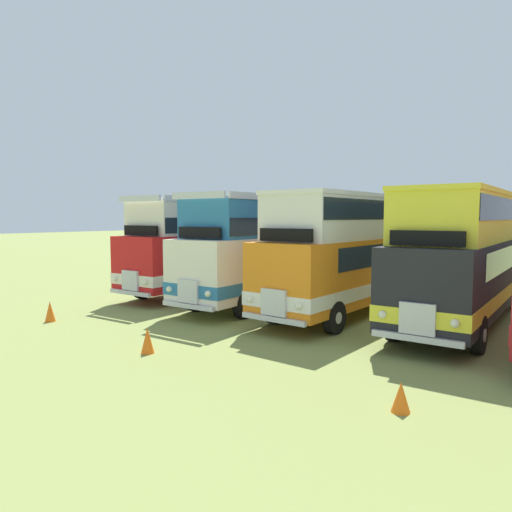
{
  "coord_description": "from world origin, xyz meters",
  "views": [
    {
      "loc": [
        6.04,
        -17.06,
        3.66
      ],
      "look_at": [
        -6.86,
        -0.13,
        1.89
      ],
      "focal_mm": 33.34,
      "sensor_mm": 36.0,
      "label": 1
    }
  ],
  "objects_px": {
    "bus_fourth_in_row": "(468,251)",
    "cone_near_end": "(50,311)",
    "bus_second_in_row": "(275,247)",
    "cone_far_end": "(401,397)",
    "bus_first_in_row": "(211,244)",
    "bus_third_in_row": "(362,247)",
    "cone_mid_row": "(147,340)"
  },
  "relations": [
    {
      "from": "bus_first_in_row",
      "to": "cone_far_end",
      "type": "height_order",
      "value": "bus_first_in_row"
    },
    {
      "from": "bus_second_in_row",
      "to": "bus_third_in_row",
      "type": "height_order",
      "value": "bus_second_in_row"
    },
    {
      "from": "bus_first_in_row",
      "to": "bus_third_in_row",
      "type": "bearing_deg",
      "value": 2.2
    },
    {
      "from": "bus_third_in_row",
      "to": "bus_fourth_in_row",
      "type": "xyz_separation_m",
      "value": [
        3.88,
        0.22,
        -0.0
      ]
    },
    {
      "from": "bus_fourth_in_row",
      "to": "bus_first_in_row",
      "type": "bearing_deg",
      "value": -177.46
    },
    {
      "from": "bus_fourth_in_row",
      "to": "cone_near_end",
      "type": "distance_m",
      "value": 14.72
    },
    {
      "from": "bus_second_in_row",
      "to": "cone_far_end",
      "type": "bearing_deg",
      "value": -43.69
    },
    {
      "from": "bus_second_in_row",
      "to": "bus_third_in_row",
      "type": "relative_size",
      "value": 0.94
    },
    {
      "from": "bus_second_in_row",
      "to": "cone_mid_row",
      "type": "relative_size",
      "value": 15.71
    },
    {
      "from": "bus_second_in_row",
      "to": "cone_near_end",
      "type": "distance_m",
      "value": 9.3
    },
    {
      "from": "bus_third_in_row",
      "to": "cone_near_end",
      "type": "distance_m",
      "value": 11.77
    },
    {
      "from": "bus_fourth_in_row",
      "to": "cone_far_end",
      "type": "distance_m",
      "value": 9.36
    },
    {
      "from": "bus_first_in_row",
      "to": "bus_third_in_row",
      "type": "distance_m",
      "value": 7.78
    },
    {
      "from": "bus_second_in_row",
      "to": "bus_first_in_row",
      "type": "bearing_deg",
      "value": 178.19
    },
    {
      "from": "bus_first_in_row",
      "to": "bus_fourth_in_row",
      "type": "xyz_separation_m",
      "value": [
        11.65,
        0.52,
        0.12
      ]
    },
    {
      "from": "cone_near_end",
      "to": "cone_far_end",
      "type": "relative_size",
      "value": 1.23
    },
    {
      "from": "cone_near_end",
      "to": "cone_mid_row",
      "type": "height_order",
      "value": "cone_near_end"
    },
    {
      "from": "cone_mid_row",
      "to": "cone_far_end",
      "type": "relative_size",
      "value": 1.19
    },
    {
      "from": "bus_third_in_row",
      "to": "cone_mid_row",
      "type": "relative_size",
      "value": 16.67
    },
    {
      "from": "bus_third_in_row",
      "to": "cone_near_end",
      "type": "bearing_deg",
      "value": -131.41
    },
    {
      "from": "bus_fourth_in_row",
      "to": "cone_near_end",
      "type": "relative_size",
      "value": 15.94
    },
    {
      "from": "cone_mid_row",
      "to": "cone_near_end",
      "type": "bearing_deg",
      "value": 175.3
    },
    {
      "from": "bus_first_in_row",
      "to": "cone_near_end",
      "type": "height_order",
      "value": "bus_first_in_row"
    },
    {
      "from": "bus_fourth_in_row",
      "to": "cone_near_end",
      "type": "bearing_deg",
      "value": -142.34
    },
    {
      "from": "cone_far_end",
      "to": "bus_third_in_row",
      "type": "bearing_deg",
      "value": 119.08
    },
    {
      "from": "bus_third_in_row",
      "to": "cone_far_end",
      "type": "distance_m",
      "value": 10.33
    },
    {
      "from": "bus_first_in_row",
      "to": "bus_second_in_row",
      "type": "xyz_separation_m",
      "value": [
        3.88,
        -0.12,
        0.01
      ]
    },
    {
      "from": "bus_third_in_row",
      "to": "cone_far_end",
      "type": "xyz_separation_m",
      "value": [
        4.91,
        -8.82,
        -2.18
      ]
    },
    {
      "from": "bus_second_in_row",
      "to": "bus_fourth_in_row",
      "type": "relative_size",
      "value": 0.96
    },
    {
      "from": "bus_first_in_row",
      "to": "bus_fourth_in_row",
      "type": "relative_size",
      "value": 0.88
    },
    {
      "from": "bus_third_in_row",
      "to": "cone_far_end",
      "type": "height_order",
      "value": "bus_third_in_row"
    },
    {
      "from": "bus_second_in_row",
      "to": "cone_far_end",
      "type": "relative_size",
      "value": 18.74
    }
  ]
}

